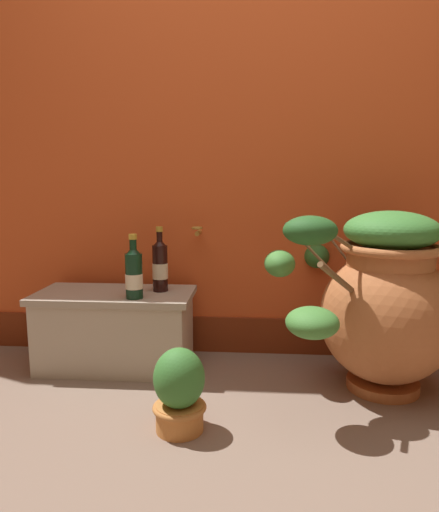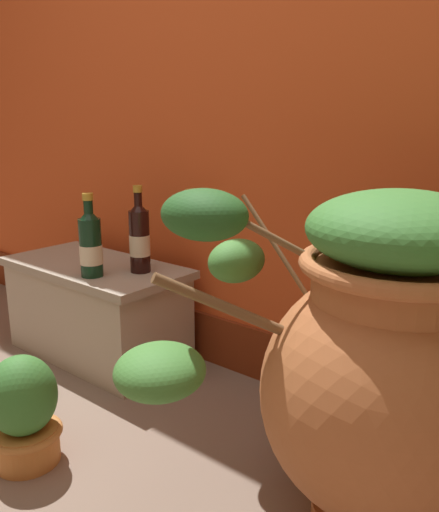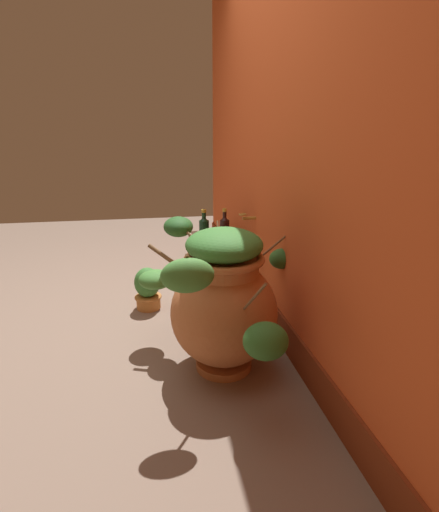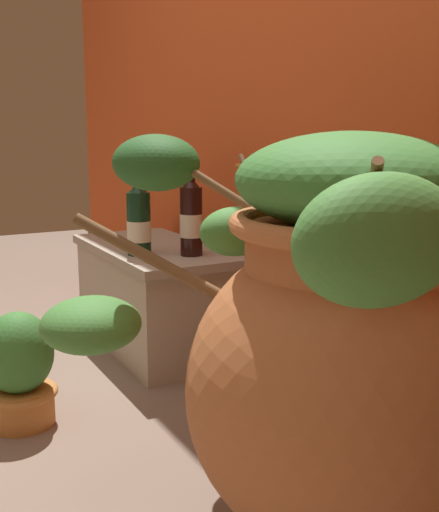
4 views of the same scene
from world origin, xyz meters
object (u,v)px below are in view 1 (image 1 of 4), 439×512
(wine_bottle_left, at_px, (160,264))
(potted_shrub, at_px, (179,390))
(terracotta_urn, at_px, (387,301))
(wine_bottle_middle, at_px, (134,272))

(wine_bottle_left, relative_size, potted_shrub, 1.01)
(terracotta_urn, relative_size, potted_shrub, 3.41)
(wine_bottle_middle, bearing_deg, terracotta_urn, -3.11)
(potted_shrub, bearing_deg, wine_bottle_left, 107.27)
(terracotta_urn, distance_m, potted_shrub, 0.96)
(wine_bottle_left, distance_m, potted_shrub, 0.73)
(terracotta_urn, distance_m, wine_bottle_middle, 1.12)
(terracotta_urn, bearing_deg, wine_bottle_left, 168.48)
(wine_bottle_left, xyz_separation_m, potted_shrub, (0.19, -0.61, -0.35))
(wine_bottle_left, bearing_deg, terracotta_urn, -11.52)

